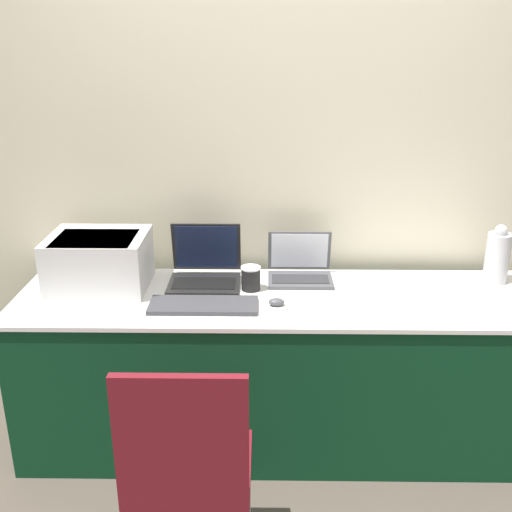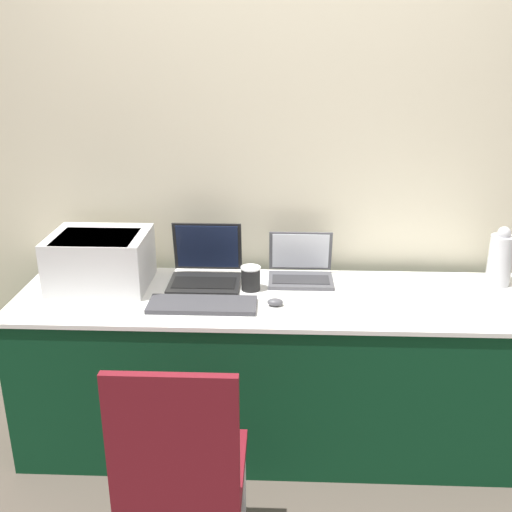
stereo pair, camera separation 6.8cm
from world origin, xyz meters
TOP-DOWN VIEW (x-y plane):
  - ground_plane at (0.00, 0.00)m, footprint 14.00×14.00m
  - wall_back at (0.00, 0.75)m, footprint 8.00×0.05m
  - table at (0.00, 0.32)m, footprint 2.37×0.65m
  - printer at (-0.83, 0.41)m, footprint 0.44×0.36m
  - laptop_left at (-0.35, 0.48)m, footprint 0.33×0.31m
  - laptop_right at (0.10, 0.52)m, footprint 0.30×0.24m
  - external_keyboard at (-0.33, 0.19)m, footprint 0.47×0.18m
  - coffee_cup at (-0.13, 0.39)m, footprint 0.09×0.09m
  - mouse at (-0.01, 0.21)m, footprint 0.07×0.05m
  - metal_pitcher at (1.03, 0.50)m, footprint 0.11×0.11m
  - chair at (-0.32, -0.54)m, footprint 0.41×0.43m

SIDE VIEW (x-z plane):
  - ground_plane at x=0.00m, z-range 0.00..0.00m
  - table at x=0.00m, z-range 0.00..0.76m
  - chair at x=-0.32m, z-range 0.06..1.00m
  - external_keyboard at x=-0.33m, z-range 0.76..0.78m
  - mouse at x=-0.01m, z-range 0.76..0.79m
  - laptop_right at x=0.10m, z-range 0.70..0.92m
  - coffee_cup at x=-0.13m, z-range 0.76..0.87m
  - laptop_left at x=-0.35m, z-range 0.68..0.95m
  - metal_pitcher at x=1.03m, z-range 0.75..1.03m
  - printer at x=-0.83m, z-range 0.77..1.02m
  - wall_back at x=0.00m, z-range 0.00..2.60m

